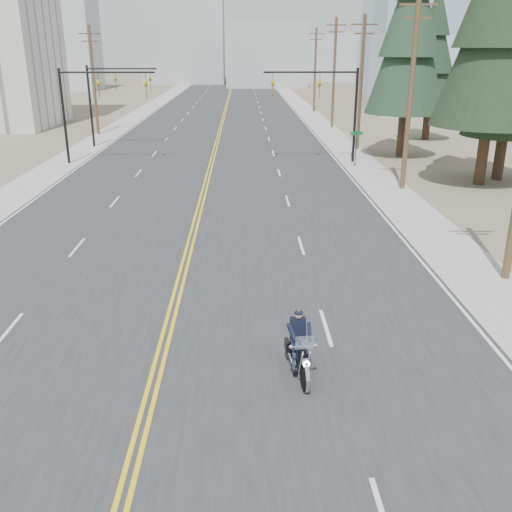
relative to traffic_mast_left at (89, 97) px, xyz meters
name	(u,v)px	position (x,y,z in m)	size (l,w,h in m)	color
ground_plane	(149,404)	(8.98, -32.00, -4.94)	(400.00, 400.00, 0.00)	#776D56
road	(225,112)	(8.98, 38.00, -4.93)	(20.00, 200.00, 0.01)	#303033
sidewalk_left	(143,112)	(-2.52, 38.00, -4.93)	(3.00, 200.00, 0.01)	#A5A5A0
sidewalk_right	(307,111)	(20.48, 38.00, -4.93)	(3.00, 200.00, 0.01)	#A5A5A0
traffic_mast_left	(89,97)	(0.00, 0.00, 0.00)	(7.10, 0.26, 7.00)	black
traffic_mast_right	(329,97)	(17.95, 0.00, 0.00)	(7.10, 0.26, 7.00)	black
traffic_mast_far	(108,91)	(-0.33, 8.00, -0.06)	(6.10, 0.26, 7.00)	black
street_sign	(356,143)	(19.78, -2.00, -3.13)	(0.90, 0.06, 2.62)	black
utility_pole_b	(411,90)	(21.48, -9.00, 1.05)	(2.20, 0.30, 11.50)	brown
utility_pole_c	(361,81)	(21.48, 6.00, 0.79)	(2.20, 0.30, 11.00)	brown
utility_pole_d	(334,71)	(21.48, 21.00, 1.05)	(2.20, 0.30, 11.50)	brown
utility_pole_e	(315,69)	(21.48, 38.00, 0.79)	(2.20, 0.30, 11.00)	brown
utility_pole_left	(93,79)	(-3.52, 16.00, 0.54)	(2.20, 0.30, 10.50)	brown
glass_building	(460,35)	(40.98, 38.00, 5.06)	(24.00, 16.00, 20.00)	#9EB5CC
haze_bldg_a	(61,35)	(-26.02, 83.00, 6.06)	(14.00, 12.00, 22.00)	#B7BCC6
haze_bldg_b	(266,55)	(16.98, 93.00, 2.06)	(18.00, 14.00, 14.00)	#ADB2B7
haze_bldg_c	(427,45)	(48.98, 78.00, 4.06)	(16.00, 12.00, 18.00)	#B7BCC6
haze_bldg_d	(183,28)	(-3.02, 108.00, 8.06)	(20.00, 15.00, 26.00)	#ADB2B7
haze_bldg_e	(325,58)	(33.98, 118.00, 1.06)	(14.00, 14.00, 12.00)	#B7BCC6
haze_bldg_f	(16,50)	(-41.02, 98.00, 3.06)	(12.00, 12.00, 16.00)	#ADB2B7
motorcyclist	(300,345)	(12.87, -30.65, -4.06)	(0.96, 2.24, 1.75)	black
conifer_near	(503,4)	(26.80, -7.92, 5.87)	(7.11, 7.11, 18.82)	#382619
conifer_tall	(411,26)	(24.32, 2.36, 5.05)	(6.26, 6.26, 17.38)	#382619
conifer_far	(434,53)	(29.22, 11.60, 3.05)	(5.20, 5.20, 13.92)	#382619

